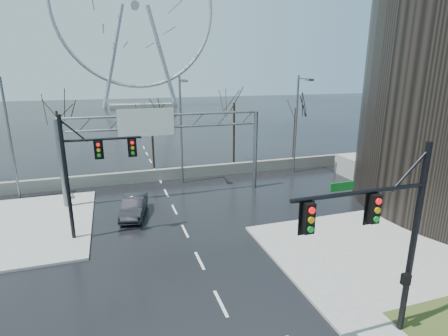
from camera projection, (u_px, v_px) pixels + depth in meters
name	position (u px, v px, depth m)	size (l,w,h in m)	color
ground	(221.00, 304.00, 16.20)	(260.00, 260.00, 0.00)	black
sidewalk_right_ext	(369.00, 249.00, 21.00)	(12.00, 10.00, 0.15)	gray
sidewalk_far	(15.00, 228.00, 23.88)	(10.00, 12.00, 0.15)	gray
barrier_wall	(160.00, 175.00, 34.37)	(52.00, 0.50, 1.10)	slate
signal_mast_near	(388.00, 228.00, 12.73)	(5.52, 0.41, 8.00)	black
signal_mast_far	(85.00, 165.00, 21.35)	(4.72, 0.41, 8.00)	black
sign_gantry	(161.00, 138.00, 28.39)	(16.36, 0.40, 7.60)	slate
streetlight_left	(7.00, 130.00, 27.66)	(0.50, 2.55, 10.00)	slate
streetlight_mid	(182.00, 122.00, 31.85)	(0.50, 2.55, 10.00)	slate
streetlight_right	(298.00, 117.00, 35.43)	(0.50, 2.55, 10.00)	slate
tree_left	(57.00, 119.00, 33.43)	(3.75, 3.75, 7.50)	black
tree_center	(152.00, 122.00, 37.25)	(3.25, 3.25, 6.50)	black
tree_right	(234.00, 110.00, 38.74)	(3.90, 3.90, 7.80)	black
tree_far_right	(295.00, 114.00, 41.80)	(3.40, 3.40, 6.80)	black
ferris_wheel	(135.00, 13.00, 97.67)	(45.00, 6.00, 50.91)	gray
car	(134.00, 206.00, 25.86)	(1.55, 4.43, 1.46)	black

